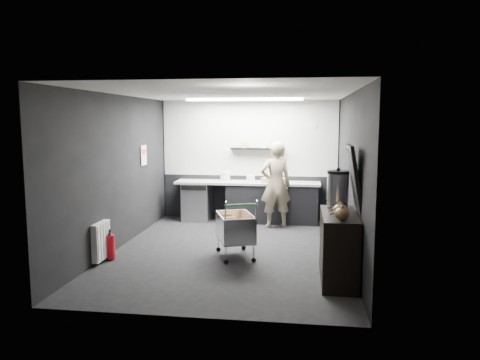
# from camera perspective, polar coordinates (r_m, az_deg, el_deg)

# --- Properties ---
(floor) EXTENTS (5.50, 5.50, 0.00)m
(floor) POSITION_cam_1_polar(r_m,az_deg,el_deg) (8.18, -1.18, -8.69)
(floor) COLOR black
(floor) RESTS_ON ground
(ceiling) EXTENTS (5.50, 5.50, 0.00)m
(ceiling) POSITION_cam_1_polar(r_m,az_deg,el_deg) (7.88, -1.23, 10.54)
(ceiling) COLOR white
(ceiling) RESTS_ON wall_back
(wall_back) EXTENTS (5.50, 0.00, 5.50)m
(wall_back) POSITION_cam_1_polar(r_m,az_deg,el_deg) (10.63, 1.13, 2.44)
(wall_back) COLOR black
(wall_back) RESTS_ON floor
(wall_front) EXTENTS (5.50, 0.00, 5.50)m
(wall_front) POSITION_cam_1_polar(r_m,az_deg,el_deg) (5.25, -5.93, -2.70)
(wall_front) COLOR black
(wall_front) RESTS_ON floor
(wall_left) EXTENTS (0.00, 5.50, 5.50)m
(wall_left) POSITION_cam_1_polar(r_m,az_deg,el_deg) (8.46, -14.70, 0.93)
(wall_left) COLOR black
(wall_left) RESTS_ON floor
(wall_right) EXTENTS (0.00, 5.50, 5.50)m
(wall_right) POSITION_cam_1_polar(r_m,az_deg,el_deg) (7.86, 13.35, 0.49)
(wall_right) COLOR black
(wall_right) RESTS_ON floor
(kitchen_wall_panel) EXTENTS (3.95, 0.02, 1.70)m
(kitchen_wall_panel) POSITION_cam_1_polar(r_m,az_deg,el_deg) (10.58, 1.12, 5.13)
(kitchen_wall_panel) COLOR #B6B6B1
(kitchen_wall_panel) RESTS_ON wall_back
(dado_panel) EXTENTS (3.95, 0.02, 1.00)m
(dado_panel) POSITION_cam_1_polar(r_m,az_deg,el_deg) (10.72, 1.10, -2.10)
(dado_panel) COLOR black
(dado_panel) RESTS_ON wall_back
(floating_shelf) EXTENTS (1.20, 0.22, 0.04)m
(floating_shelf) POSITION_cam_1_polar(r_m,az_deg,el_deg) (10.46, 2.14, 3.84)
(floating_shelf) COLOR black
(floating_shelf) RESTS_ON wall_back
(wall_clock) EXTENTS (0.20, 0.03, 0.20)m
(wall_clock) POSITION_cam_1_polar(r_m,az_deg,el_deg) (10.49, 8.79, 6.66)
(wall_clock) COLOR silver
(wall_clock) RESTS_ON wall_back
(poster) EXTENTS (0.02, 0.30, 0.40)m
(poster) POSITION_cam_1_polar(r_m,az_deg,el_deg) (9.65, -11.68, 2.97)
(poster) COLOR white
(poster) RESTS_ON wall_left
(poster_red_band) EXTENTS (0.02, 0.22, 0.10)m
(poster_red_band) POSITION_cam_1_polar(r_m,az_deg,el_deg) (9.64, -11.66, 3.39)
(poster_red_band) COLOR red
(poster_red_band) RESTS_ON poster
(radiator) EXTENTS (0.10, 0.50, 0.60)m
(radiator) POSITION_cam_1_polar(r_m,az_deg,el_deg) (7.81, -16.59, -7.14)
(radiator) COLOR silver
(radiator) RESTS_ON wall_left
(ceiling_strip) EXTENTS (2.40, 0.20, 0.04)m
(ceiling_strip) POSITION_cam_1_polar(r_m,az_deg,el_deg) (9.70, 0.52, 9.77)
(ceiling_strip) COLOR white
(ceiling_strip) RESTS_ON ceiling
(prep_counter) EXTENTS (3.20, 0.61, 0.90)m
(prep_counter) POSITION_cam_1_polar(r_m,az_deg,el_deg) (10.40, 1.64, -2.63)
(prep_counter) COLOR black
(prep_counter) RESTS_ON floor
(person) EXTENTS (0.77, 0.62, 1.82)m
(person) POSITION_cam_1_polar(r_m,az_deg,el_deg) (9.85, 4.38, -0.56)
(person) COLOR beige
(person) RESTS_ON floor
(shopping_cart) EXTENTS (0.81, 1.06, 0.98)m
(shopping_cart) POSITION_cam_1_polar(r_m,az_deg,el_deg) (7.75, -0.61, -6.05)
(shopping_cart) COLOR silver
(shopping_cart) RESTS_ON floor
(sideboard) EXTENTS (0.55, 1.28, 1.92)m
(sideboard) POSITION_cam_1_polar(r_m,az_deg,el_deg) (6.80, 12.02, -6.90)
(sideboard) COLOR black
(sideboard) RESTS_ON floor
(fire_extinguisher) EXTENTS (0.15, 0.15, 0.48)m
(fire_extinguisher) POSITION_cam_1_polar(r_m,az_deg,el_deg) (7.93, -15.52, -7.74)
(fire_extinguisher) COLOR red
(fire_extinguisher) RESTS_ON floor
(cardboard_box) EXTENTS (0.58, 0.48, 0.10)m
(cardboard_box) POSITION_cam_1_polar(r_m,az_deg,el_deg) (10.24, 4.21, -0.01)
(cardboard_box) COLOR #A18956
(cardboard_box) RESTS_ON prep_counter
(pink_tub) EXTENTS (0.21, 0.21, 0.21)m
(pink_tub) POSITION_cam_1_polar(r_m,az_deg,el_deg) (10.41, -1.82, 0.43)
(pink_tub) COLOR silver
(pink_tub) RESTS_ON prep_counter
(white_container) EXTENTS (0.19, 0.17, 0.14)m
(white_container) POSITION_cam_1_polar(r_m,az_deg,el_deg) (10.28, 1.30, 0.15)
(white_container) COLOR silver
(white_container) RESTS_ON prep_counter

